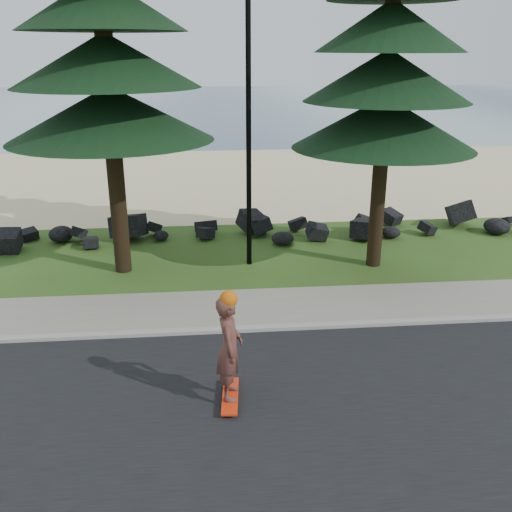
# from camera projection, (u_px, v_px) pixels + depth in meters

# --- Properties ---
(ground) EXTENTS (160.00, 160.00, 0.00)m
(ground) POSITION_uv_depth(u_px,v_px,m) (260.00, 312.00, 13.27)
(ground) COLOR #2F4816
(ground) RESTS_ON ground
(road) EXTENTS (160.00, 7.00, 0.02)m
(road) POSITION_uv_depth(u_px,v_px,m) (289.00, 435.00, 9.06)
(road) COLOR black
(road) RESTS_ON ground
(kerb) EXTENTS (160.00, 0.20, 0.10)m
(kerb) POSITION_uv_depth(u_px,v_px,m) (265.00, 328.00, 12.41)
(kerb) COLOR #A09890
(kerb) RESTS_ON ground
(sidewalk) EXTENTS (160.00, 2.00, 0.08)m
(sidewalk) POSITION_uv_depth(u_px,v_px,m) (260.00, 307.00, 13.44)
(sidewalk) COLOR gray
(sidewalk) RESTS_ON ground
(beach_sand) EXTENTS (160.00, 15.00, 0.01)m
(beach_sand) POSITION_uv_depth(u_px,v_px,m) (230.00, 178.00, 26.81)
(beach_sand) COLOR beige
(beach_sand) RESTS_ON ground
(ocean) EXTENTS (160.00, 58.00, 0.01)m
(ocean) POSITION_uv_depth(u_px,v_px,m) (213.00, 104.00, 60.91)
(ocean) COLOR #3C5673
(ocean) RESTS_ON ground
(seawall_boulders) EXTENTS (60.00, 2.40, 1.10)m
(seawall_boulders) POSITION_uv_depth(u_px,v_px,m) (243.00, 237.00, 18.50)
(seawall_boulders) COLOR black
(seawall_boulders) RESTS_ON ground
(lamp_post) EXTENTS (0.25, 0.14, 8.14)m
(lamp_post) POSITION_uv_depth(u_px,v_px,m) (249.00, 115.00, 14.83)
(lamp_post) COLOR black
(lamp_post) RESTS_ON ground
(skateboarder) EXTENTS (0.50, 1.14, 2.08)m
(skateboarder) POSITION_uv_depth(u_px,v_px,m) (229.00, 348.00, 9.59)
(skateboarder) COLOR red
(skateboarder) RESTS_ON ground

